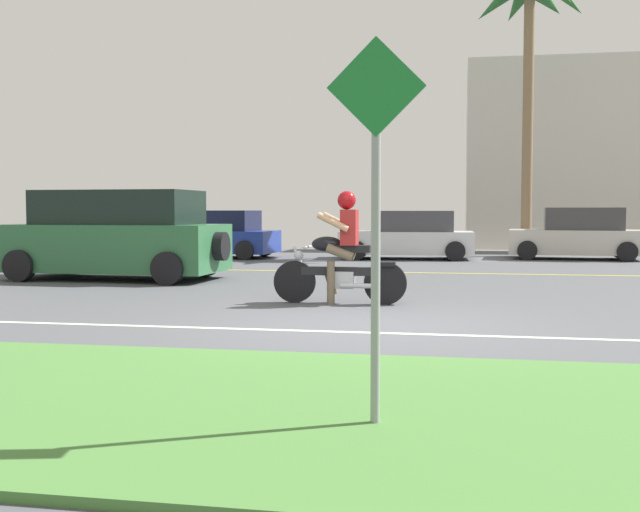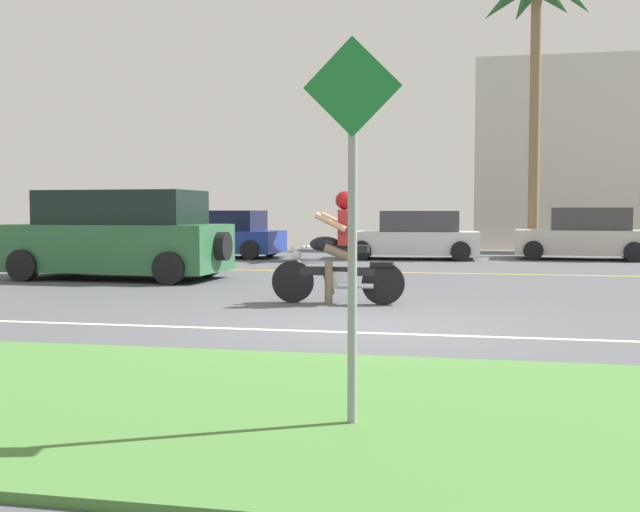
% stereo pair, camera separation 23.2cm
% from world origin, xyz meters
% --- Properties ---
extents(ground, '(56.00, 30.00, 0.04)m').
position_xyz_m(ground, '(0.00, 3.00, -0.02)').
color(ground, '#4C4F54').
extents(grass_median, '(56.00, 3.80, 0.06)m').
position_xyz_m(grass_median, '(0.00, -4.10, 0.03)').
color(grass_median, '#477A38').
rests_on(grass_median, ground).
extents(lane_line_near, '(50.40, 0.12, 0.01)m').
position_xyz_m(lane_line_near, '(0.00, -0.57, 0.00)').
color(lane_line_near, silver).
rests_on(lane_line_near, ground).
extents(lane_line_far, '(50.40, 0.12, 0.01)m').
position_xyz_m(lane_line_far, '(0.00, 8.10, 0.00)').
color(lane_line_far, yellow).
rests_on(lane_line_far, ground).
extents(motorcyclist, '(2.05, 0.67, 1.71)m').
position_xyz_m(motorcyclist, '(-0.68, 2.12, 0.72)').
color(motorcyclist, black).
rests_on(motorcyclist, ground).
extents(suv_nearby, '(4.65, 2.30, 1.83)m').
position_xyz_m(suv_nearby, '(-5.86, 5.38, 0.89)').
color(suv_nearby, '#2D663D').
rests_on(suv_nearby, ground).
extents(parked_car_0, '(4.05, 2.20, 1.42)m').
position_xyz_m(parked_car_0, '(-6.27, 12.75, 0.67)').
color(parked_car_0, navy).
rests_on(parked_car_0, ground).
extents(parked_car_1, '(3.93, 2.03, 1.41)m').
position_xyz_m(parked_car_1, '(-0.38, 13.10, 0.66)').
color(parked_car_1, silver).
rests_on(parked_car_1, ground).
extents(parked_car_2, '(3.83, 2.12, 1.50)m').
position_xyz_m(parked_car_2, '(4.47, 13.87, 0.70)').
color(parked_car_2, beige).
rests_on(parked_car_2, ground).
extents(palm_tree_0, '(3.67, 3.84, 9.01)m').
position_xyz_m(palm_tree_0, '(3.12, 15.25, 7.65)').
color(palm_tree_0, '#846B4C').
rests_on(palm_tree_0, ground).
extents(street_sign, '(0.62, 0.06, 2.50)m').
position_xyz_m(street_sign, '(0.58, -4.48, 1.52)').
color(street_sign, gray).
rests_on(street_sign, ground).
extents(building_far, '(11.62, 4.00, 6.93)m').
position_xyz_m(building_far, '(7.14, 21.00, 3.47)').
color(building_far, beige).
rests_on(building_far, ground).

